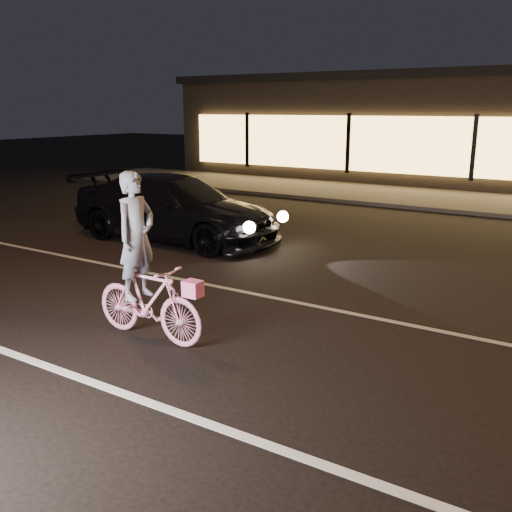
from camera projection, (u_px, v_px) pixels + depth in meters
The scene contains 7 objects.
ground at pixel (204, 343), 7.21m from camera, with size 90.00×90.00×0.00m, color black.
lane_stripe_near at pixel (117, 391), 5.98m from camera, with size 60.00×0.12×0.01m, color silver.
lane_stripe_far at pixel (282, 299), 8.85m from camera, with size 60.00×0.10×0.01m, color gray.
sidewalk at pixel (456, 201), 17.83m from camera, with size 30.00×4.00×0.12m, color #383533.
storefront at pixel (499, 127), 22.19m from camera, with size 25.40×8.42×4.20m.
cyclist at pixel (145, 281), 7.19m from camera, with size 1.70×0.59×2.15m.
sedan at pixel (175, 208), 12.67m from camera, with size 5.01×2.07×1.44m.
Camera 1 is at (4.13, -5.31, 2.89)m, focal length 40.00 mm.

